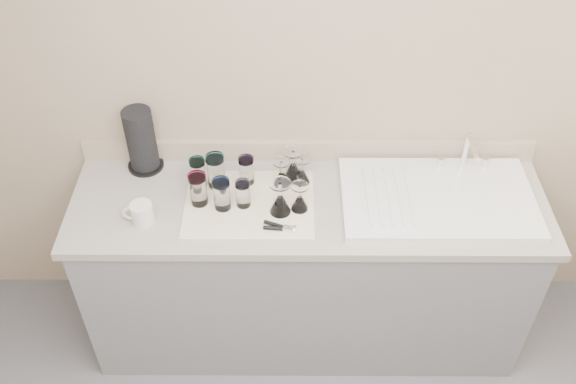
{
  "coord_description": "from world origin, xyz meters",
  "views": [
    {
      "loc": [
        -0.08,
        -0.8,
        2.8
      ],
      "look_at": [
        -0.09,
        1.15,
        1.0
      ],
      "focal_mm": 40.0,
      "sensor_mm": 36.0,
      "label": 1
    }
  ],
  "objects_px": {
    "sink_unit": "(438,198)",
    "goblet_back_right": "(301,174)",
    "can_opener": "(280,227)",
    "white_mug": "(141,213)",
    "tumbler_purple": "(246,170)",
    "tumbler_teal": "(198,172)",
    "paper_towel_roll": "(141,141)",
    "tumbler_cyan": "(216,171)",
    "goblet_back_left": "(282,177)",
    "goblet_front_right": "(300,201)",
    "tumbler_blue": "(222,194)",
    "goblet_extra": "(293,169)",
    "tumbler_lavender": "(243,194)",
    "goblet_front_left": "(280,202)",
    "tumbler_magenta": "(198,189)"
  },
  "relations": [
    {
      "from": "paper_towel_roll",
      "to": "white_mug",
      "type": "bearing_deg",
      "value": -82.53
    },
    {
      "from": "sink_unit",
      "to": "tumbler_teal",
      "type": "distance_m",
      "value": 1.04
    },
    {
      "from": "tumbler_cyan",
      "to": "white_mug",
      "type": "xyz_separation_m",
      "value": [
        -0.29,
        -0.22,
        -0.04
      ]
    },
    {
      "from": "tumbler_lavender",
      "to": "white_mug",
      "type": "relative_size",
      "value": 0.98
    },
    {
      "from": "white_mug",
      "to": "paper_towel_roll",
      "type": "bearing_deg",
      "value": 97.47
    },
    {
      "from": "tumbler_lavender",
      "to": "goblet_extra",
      "type": "height_order",
      "value": "goblet_extra"
    },
    {
      "from": "tumbler_blue",
      "to": "goblet_back_left",
      "type": "xyz_separation_m",
      "value": [
        0.25,
        0.14,
        -0.03
      ]
    },
    {
      "from": "goblet_back_right",
      "to": "sink_unit",
      "type": "bearing_deg",
      "value": -10.98
    },
    {
      "from": "can_opener",
      "to": "paper_towel_roll",
      "type": "bearing_deg",
      "value": 146.9
    },
    {
      "from": "can_opener",
      "to": "white_mug",
      "type": "height_order",
      "value": "white_mug"
    },
    {
      "from": "tumbler_purple",
      "to": "tumbler_magenta",
      "type": "distance_m",
      "value": 0.24
    },
    {
      "from": "goblet_back_right",
      "to": "paper_towel_roll",
      "type": "xyz_separation_m",
      "value": [
        -0.71,
        0.11,
        0.1
      ]
    },
    {
      "from": "tumbler_lavender",
      "to": "goblet_front_left",
      "type": "xyz_separation_m",
      "value": [
        0.16,
        -0.04,
        -0.01
      ]
    },
    {
      "from": "goblet_front_right",
      "to": "paper_towel_roll",
      "type": "height_order",
      "value": "paper_towel_roll"
    },
    {
      "from": "goblet_front_right",
      "to": "white_mug",
      "type": "distance_m",
      "value": 0.66
    },
    {
      "from": "sink_unit",
      "to": "tumbler_teal",
      "type": "height_order",
      "value": "sink_unit"
    },
    {
      "from": "tumbler_blue",
      "to": "tumbler_lavender",
      "type": "bearing_deg",
      "value": 9.64
    },
    {
      "from": "tumbler_blue",
      "to": "goblet_extra",
      "type": "distance_m",
      "value": 0.35
    },
    {
      "from": "goblet_back_right",
      "to": "can_opener",
      "type": "xyz_separation_m",
      "value": [
        -0.09,
        -0.29,
        -0.04
      ]
    },
    {
      "from": "goblet_back_left",
      "to": "goblet_extra",
      "type": "height_order",
      "value": "goblet_extra"
    },
    {
      "from": "goblet_front_left",
      "to": "goblet_back_right",
      "type": "bearing_deg",
      "value": 64.24
    },
    {
      "from": "tumbler_cyan",
      "to": "tumbler_blue",
      "type": "height_order",
      "value": "tumbler_cyan"
    },
    {
      "from": "goblet_extra",
      "to": "paper_towel_roll",
      "type": "height_order",
      "value": "paper_towel_roll"
    },
    {
      "from": "goblet_back_right",
      "to": "paper_towel_roll",
      "type": "relative_size",
      "value": 0.44
    },
    {
      "from": "goblet_back_right",
      "to": "goblet_front_right",
      "type": "xyz_separation_m",
      "value": [
        -0.01,
        -0.17,
        -0.0
      ]
    },
    {
      "from": "goblet_front_right",
      "to": "goblet_back_left",
      "type": "bearing_deg",
      "value": 116.92
    },
    {
      "from": "can_opener",
      "to": "goblet_back_left",
      "type": "bearing_deg",
      "value": 88.99
    },
    {
      "from": "tumbler_purple",
      "to": "tumbler_lavender",
      "type": "distance_m",
      "value": 0.15
    },
    {
      "from": "goblet_back_left",
      "to": "goblet_back_right",
      "type": "distance_m",
      "value": 0.09
    },
    {
      "from": "tumbler_cyan",
      "to": "goblet_back_right",
      "type": "distance_m",
      "value": 0.37
    },
    {
      "from": "goblet_back_right",
      "to": "goblet_front_right",
      "type": "distance_m",
      "value": 0.17
    },
    {
      "from": "tumbler_cyan",
      "to": "goblet_back_left",
      "type": "xyz_separation_m",
      "value": [
        0.28,
        0.0,
        -0.04
      ]
    },
    {
      "from": "goblet_back_left",
      "to": "paper_towel_roll",
      "type": "distance_m",
      "value": 0.64
    },
    {
      "from": "tumbler_teal",
      "to": "goblet_back_left",
      "type": "height_order",
      "value": "tumbler_teal"
    },
    {
      "from": "tumbler_teal",
      "to": "can_opener",
      "type": "bearing_deg",
      "value": -37.07
    },
    {
      "from": "goblet_back_left",
      "to": "tumbler_blue",
      "type": "bearing_deg",
      "value": -149.73
    },
    {
      "from": "sink_unit",
      "to": "goblet_back_right",
      "type": "distance_m",
      "value": 0.6
    },
    {
      "from": "tumbler_purple",
      "to": "tumbler_teal",
      "type": "bearing_deg",
      "value": -175.01
    },
    {
      "from": "goblet_back_left",
      "to": "paper_towel_roll",
      "type": "xyz_separation_m",
      "value": [
        -0.62,
        0.13,
        0.1
      ]
    },
    {
      "from": "tumbler_magenta",
      "to": "goblet_back_right",
      "type": "bearing_deg",
      "value": 17.04
    },
    {
      "from": "tumbler_lavender",
      "to": "goblet_front_right",
      "type": "bearing_deg",
      "value": -5.32
    },
    {
      "from": "tumbler_purple",
      "to": "goblet_back_right",
      "type": "distance_m",
      "value": 0.24
    },
    {
      "from": "can_opener",
      "to": "tumbler_lavender",
      "type": "bearing_deg",
      "value": 137.57
    },
    {
      "from": "goblet_front_right",
      "to": "can_opener",
      "type": "distance_m",
      "value": 0.15
    },
    {
      "from": "goblet_front_right",
      "to": "white_mug",
      "type": "height_order",
      "value": "goblet_front_right"
    },
    {
      "from": "tumbler_magenta",
      "to": "goblet_front_right",
      "type": "distance_m",
      "value": 0.43
    },
    {
      "from": "tumbler_teal",
      "to": "tumbler_purple",
      "type": "relative_size",
      "value": 1.02
    },
    {
      "from": "goblet_front_right",
      "to": "goblet_front_left",
      "type": "bearing_deg",
      "value": -167.67
    },
    {
      "from": "tumbler_magenta",
      "to": "goblet_front_left",
      "type": "relative_size",
      "value": 0.94
    },
    {
      "from": "tumbler_teal",
      "to": "goblet_extra",
      "type": "xyz_separation_m",
      "value": [
        0.41,
        0.04,
        -0.02
      ]
    }
  ]
}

